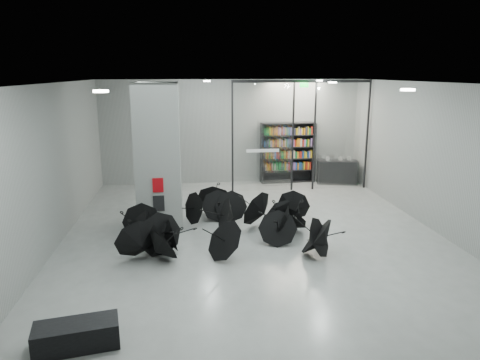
{
  "coord_description": "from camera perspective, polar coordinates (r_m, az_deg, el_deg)",
  "views": [
    {
      "loc": [
        -1.68,
        -10.23,
        4.25
      ],
      "look_at": [
        -0.3,
        1.5,
        1.4
      ],
      "focal_mm": 33.44,
      "sensor_mm": 36.0,
      "label": 1
    }
  ],
  "objects": [
    {
      "name": "umbrella_cluster",
      "position": [
        11.71,
        -1.22,
        -6.1
      ],
      "size": [
        5.72,
        4.69,
        1.3
      ],
      "color": "black",
      "rests_on": "ground"
    },
    {
      "name": "shop_counter",
      "position": [
        17.88,
        12.29,
        1.02
      ],
      "size": [
        1.64,
        0.96,
        0.92
      ],
      "primitive_type": "cube",
      "rotation": [
        0.0,
        0.0,
        -0.24
      ],
      "color": "black",
      "rests_on": "ground"
    },
    {
      "name": "bookshelf",
      "position": [
        17.7,
        6.13,
        3.49
      ],
      "size": [
        2.16,
        0.54,
        2.36
      ],
      "primitive_type": null,
      "rotation": [
        0.0,
        0.0,
        0.05
      ],
      "color": "black",
      "rests_on": "ground"
    },
    {
      "name": "exit_sign",
      "position": [
        16.07,
        8.18,
        11.9
      ],
      "size": [
        0.3,
        0.06,
        0.15
      ],
      "primitive_type": "cube",
      "color": "#0CE533",
      "rests_on": "room"
    },
    {
      "name": "room",
      "position": [
        10.47,
        2.61,
        5.82
      ],
      "size": [
        14.0,
        14.02,
        4.01
      ],
      "color": "gray",
      "rests_on": "ground"
    },
    {
      "name": "fire_cabinet",
      "position": [
        12.0,
        -10.42,
        -0.65
      ],
      "size": [
        0.28,
        0.04,
        0.38
      ],
      "primitive_type": "cube",
      "color": "#A50A07",
      "rests_on": "column"
    },
    {
      "name": "info_panel",
      "position": [
        12.13,
        -10.32,
        -2.94
      ],
      "size": [
        0.3,
        0.03,
        0.42
      ],
      "primitive_type": "cube",
      "color": "black",
      "rests_on": "column"
    },
    {
      "name": "bench",
      "position": [
        7.91,
        -20.12,
        -18.1
      ],
      "size": [
        1.38,
        0.78,
        0.42
      ],
      "primitive_type": "cube",
      "rotation": [
        0.0,
        0.0,
        0.18
      ],
      "color": "black",
      "rests_on": "ground"
    },
    {
      "name": "glass_partition",
      "position": [
        16.39,
        7.78,
        6.19
      ],
      "size": [
        5.06,
        0.08,
        4.0
      ],
      "color": "silver",
      "rests_on": "ground"
    },
    {
      "name": "column",
      "position": [
        12.47,
        -10.38,
        2.94
      ],
      "size": [
        1.2,
        1.2,
        4.0
      ],
      "primitive_type": "cube",
      "color": "slate",
      "rests_on": "ground"
    }
  ]
}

